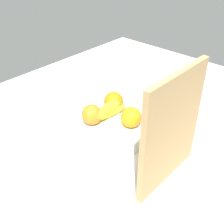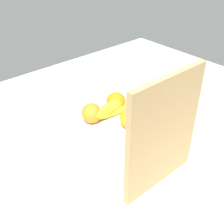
% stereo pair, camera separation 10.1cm
% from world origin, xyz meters
% --- Properties ---
extents(ground_plane, '(1.80, 1.40, 0.03)m').
position_xyz_m(ground_plane, '(0.00, 0.00, -0.01)').
color(ground_plane, beige).
extents(fruit_bowl, '(0.28, 0.28, 0.06)m').
position_xyz_m(fruit_bowl, '(-0.03, -0.01, 0.03)').
color(fruit_bowl, white).
rests_on(fruit_bowl, ground_plane).
extents(orange_front_left, '(0.07, 0.07, 0.07)m').
position_xyz_m(orange_front_left, '(-0.05, 0.06, 0.10)').
color(orange_front_left, orange).
rests_on(orange_front_left, fruit_bowl).
extents(orange_front_right, '(0.07, 0.07, 0.07)m').
position_xyz_m(orange_front_right, '(-0.09, -0.06, 0.10)').
color(orange_front_right, orange).
rests_on(orange_front_right, fruit_bowl).
extents(orange_center, '(0.07, 0.07, 0.07)m').
position_xyz_m(orange_center, '(0.03, -0.05, 0.10)').
color(orange_center, orange).
rests_on(orange_center, fruit_bowl).
extents(banana_bunch, '(0.18, 0.07, 0.06)m').
position_xyz_m(banana_bunch, '(-0.04, -0.04, 0.09)').
color(banana_bunch, yellow).
rests_on(banana_bunch, fruit_bowl).
extents(cutting_board, '(0.28, 0.02, 0.36)m').
position_xyz_m(cutting_board, '(0.02, 0.26, 0.18)').
color(cutting_board, tan).
rests_on(cutting_board, ground_plane).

